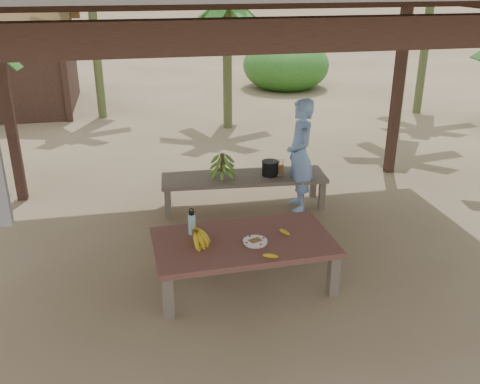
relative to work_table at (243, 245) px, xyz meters
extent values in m
plane|color=brown|center=(0.19, 0.47, -0.43)|extent=(80.00, 80.00, 0.00)
cube|color=black|center=(-2.61, 2.77, 0.92)|extent=(0.13, 0.13, 2.70)
cube|color=black|center=(2.99, 2.77, 0.92)|extent=(0.13, 0.13, 2.70)
cube|color=black|center=(0.19, -1.83, 2.27)|extent=(5.80, 0.14, 0.18)
cube|color=brown|center=(-0.81, -0.45, -0.21)|extent=(0.10, 0.10, 0.44)
cube|color=brown|center=(0.83, -0.39, -0.21)|extent=(0.10, 0.10, 0.44)
cube|color=brown|center=(-0.83, 0.39, -0.21)|extent=(0.10, 0.10, 0.44)
cube|color=brown|center=(0.81, 0.45, -0.21)|extent=(0.10, 0.10, 0.44)
cube|color=maroon|center=(0.00, 0.00, 0.04)|extent=(1.83, 1.06, 0.06)
cube|color=brown|center=(-0.64, 1.73, -0.23)|extent=(0.09, 0.09, 0.40)
cube|color=brown|center=(1.42, 1.57, -0.23)|extent=(0.09, 0.09, 0.40)
cube|color=brown|center=(-0.60, 2.19, -0.23)|extent=(0.09, 0.09, 0.40)
cube|color=brown|center=(1.45, 2.03, -0.23)|extent=(0.09, 0.09, 0.40)
cube|color=brown|center=(0.41, 1.88, -0.01)|extent=(2.24, 0.76, 0.05)
cylinder|color=white|center=(0.10, -0.10, 0.07)|extent=(0.22, 0.22, 0.01)
cylinder|color=white|center=(0.10, -0.10, 0.09)|extent=(0.24, 0.24, 0.02)
cube|color=brown|center=(0.10, -0.10, 0.09)|extent=(0.14, 0.12, 0.02)
ellipsoid|color=gold|center=(0.18, -0.41, 0.09)|extent=(0.16, 0.07, 0.04)
ellipsoid|color=gold|center=(0.44, 0.03, 0.09)|extent=(0.12, 0.14, 0.04)
cylinder|color=#3AA3B6|center=(-0.49, 0.24, 0.17)|extent=(0.08, 0.08, 0.22)
cylinder|color=black|center=(-0.49, 0.24, 0.30)|extent=(0.06, 0.06, 0.03)
torus|color=black|center=(-0.49, 0.24, 0.33)|extent=(0.05, 0.01, 0.05)
cylinder|color=black|center=(0.76, 1.85, 0.11)|extent=(0.22, 0.22, 0.19)
imported|color=#7CA6EB|center=(1.12, 1.70, 0.32)|extent=(0.39, 0.57, 1.51)
cylinder|color=#596638|center=(3.99, 4.58, 1.27)|extent=(0.18, 0.18, 3.41)
cylinder|color=#596638|center=(0.91, 5.84, 0.85)|extent=(0.18, 0.18, 2.56)
cylinder|color=#596638|center=(-1.64, 7.18, 1.29)|extent=(0.18, 0.18, 3.45)
cylinder|color=#596638|center=(5.34, 6.18, 1.20)|extent=(0.18, 0.18, 3.26)
camera|label=1|loc=(-1.00, -4.68, 2.59)|focal=40.00mm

